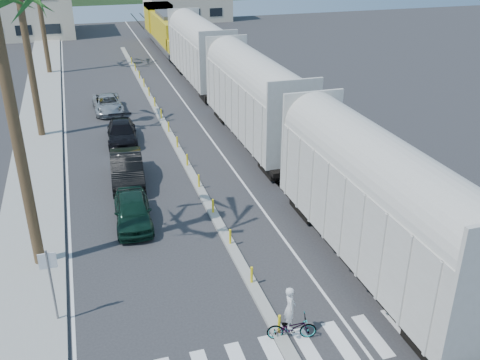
% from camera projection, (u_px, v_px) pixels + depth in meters
% --- Properties ---
extents(ground, '(140.00, 140.00, 0.00)m').
position_uv_depth(ground, '(269.00, 317.00, 19.39)').
color(ground, '#28282B').
rests_on(ground, ground).
extents(sidewalk, '(3.00, 90.00, 0.15)m').
position_uv_depth(sidewalk, '(40.00, 122.00, 38.67)').
color(sidewalk, gray).
rests_on(sidewalk, ground).
extents(rails, '(1.56, 100.00, 0.06)m').
position_uv_depth(rails, '(211.00, 96.00, 44.90)').
color(rails, black).
rests_on(rails, ground).
extents(median, '(0.45, 60.00, 0.85)m').
position_uv_depth(median, '(169.00, 133.00, 36.59)').
color(median, gray).
rests_on(median, ground).
extents(crosswalk, '(14.00, 2.20, 0.01)m').
position_uv_depth(crosswalk, '(290.00, 355.00, 17.66)').
color(crosswalk, silver).
rests_on(crosswalk, ground).
extents(lane_markings, '(9.42, 90.00, 0.01)m').
position_uv_depth(lane_markings, '(129.00, 115.00, 40.40)').
color(lane_markings, silver).
rests_on(lane_markings, ground).
extents(freight_train, '(3.00, 60.94, 5.85)m').
position_uv_depth(freight_train, '(229.00, 78.00, 38.72)').
color(freight_train, '#B8B5A9').
rests_on(freight_train, ground).
extents(street_sign, '(0.60, 0.08, 3.00)m').
position_uv_depth(street_sign, '(50.00, 276.00, 18.32)').
color(street_sign, slate).
rests_on(street_sign, ground).
extents(car_lead, '(2.12, 4.36, 1.43)m').
position_uv_depth(car_lead, '(133.00, 211.00, 25.20)').
color(car_lead, black).
rests_on(car_lead, ground).
extents(car_second, '(2.34, 5.13, 1.62)m').
position_uv_depth(car_second, '(127.00, 169.00, 29.33)').
color(car_second, black).
rests_on(car_second, ground).
extents(car_third, '(2.49, 4.83, 1.33)m').
position_uv_depth(car_third, '(122.00, 133.00, 34.92)').
color(car_third, black).
rests_on(car_third, ground).
extents(car_rear, '(2.31, 4.63, 1.26)m').
position_uv_depth(car_rear, '(108.00, 104.00, 40.77)').
color(car_rear, '#A4A7A9').
rests_on(car_rear, ground).
extents(cyclist, '(1.36, 1.98, 2.12)m').
position_uv_depth(cyclist, '(291.00, 323.00, 18.12)').
color(cyclist, '#9EA0A5').
rests_on(cyclist, ground).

